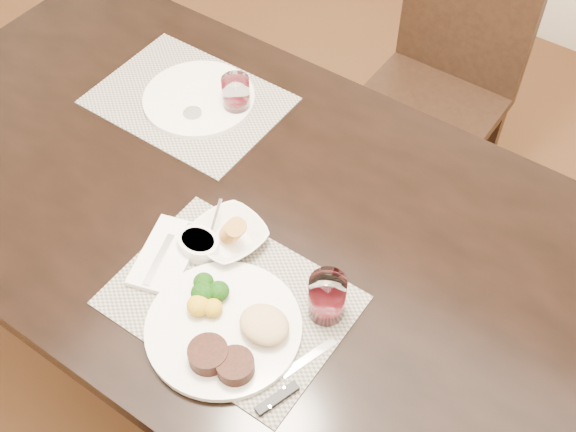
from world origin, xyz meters
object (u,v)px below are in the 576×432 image
Objects in this scene: steak_knife at (285,388)px; dinner_plate at (228,330)px; far_plate at (199,98)px; cracker_bowl at (229,235)px; wine_glass_near at (327,298)px; chair_far at (442,77)px.

dinner_plate is at bearing -172.90° from steak_knife.
dinner_plate reaches higher than far_plate.
dinner_plate reaches higher than steak_knife.
cracker_bowl is at bearing 162.67° from steak_knife.
steak_knife is at bearing -35.88° from cracker_bowl.
wine_glass_near is (0.13, 0.15, 0.03)m from dinner_plate.
wine_glass_near reaches higher than dinner_plate.
wine_glass_near is 0.68m from far_plate.
chair_far is 5.01× the size of cracker_bowl.
wine_glass_near reaches higher than far_plate.
far_plate is at bearing 137.70° from cracker_bowl.
chair_far is at bearing 102.86° from wine_glass_near.
chair_far reaches higher than dinner_plate.
dinner_plate is 0.68m from far_plate.
cracker_bowl is at bearing -91.16° from chair_far.
steak_knife is at bearing -77.66° from chair_far.
far_plate is (-0.47, 0.48, -0.01)m from dinner_plate.
chair_far is at bearing 88.84° from cracker_bowl.
cracker_bowl reaches higher than dinner_plate.
far_plate is at bearing 150.85° from wine_glass_near.
chair_far is 3.21× the size of far_plate.
steak_knife is at bearing 7.65° from dinner_plate.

